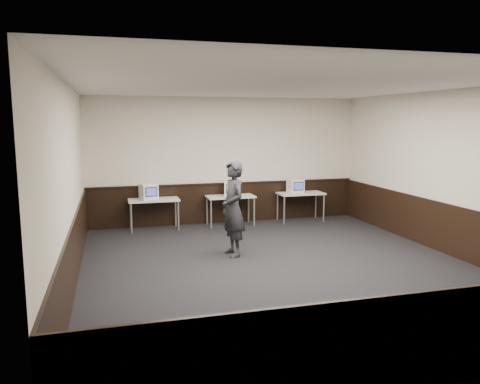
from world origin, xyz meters
name	(u,v)px	position (x,y,z in m)	size (l,w,h in m)	color
floor	(280,267)	(0.00, 0.00, 0.00)	(8.00, 8.00, 0.00)	black
ceiling	(282,85)	(0.00, 0.00, 3.20)	(8.00, 8.00, 0.00)	white
back_wall	(226,161)	(0.00, 4.00, 1.60)	(7.00, 7.00, 0.00)	silver
front_wall	(432,230)	(0.00, -4.00, 1.60)	(7.00, 7.00, 0.00)	silver
left_wall	(69,187)	(-3.50, 0.00, 1.60)	(8.00, 8.00, 0.00)	silver
right_wall	(450,173)	(3.50, 0.00, 1.60)	(8.00, 8.00, 0.00)	silver
wainscot_back	(227,203)	(0.00, 3.98, 0.50)	(6.98, 0.04, 1.00)	black
wainscot_front	(424,340)	(0.00, -3.98, 0.50)	(6.98, 0.04, 1.00)	black
wainscot_left	(74,255)	(-3.48, 0.00, 0.50)	(0.04, 7.98, 1.00)	black
wainscot_right	(446,229)	(3.48, 0.00, 0.50)	(0.04, 7.98, 1.00)	black
wainscot_rail	(227,183)	(0.00, 3.96, 1.02)	(6.98, 0.06, 0.04)	black
desk_left	(154,202)	(-1.90, 3.60, 0.68)	(1.20, 0.60, 0.75)	silver
desk_center	(230,199)	(0.00, 3.60, 0.68)	(1.20, 0.60, 0.75)	silver
desk_right	(301,195)	(1.90, 3.60, 0.68)	(1.20, 0.60, 0.75)	silver
emac_left	(149,192)	(-2.02, 3.60, 0.94)	(0.46, 0.47, 0.38)	white
emac_center	(232,188)	(0.03, 3.55, 0.94)	(0.47, 0.48, 0.39)	white
emac_right	(295,186)	(1.75, 3.60, 0.93)	(0.38, 0.41, 0.36)	white
person	(233,209)	(-0.61, 0.98, 0.93)	(0.68, 0.44, 1.85)	#242529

